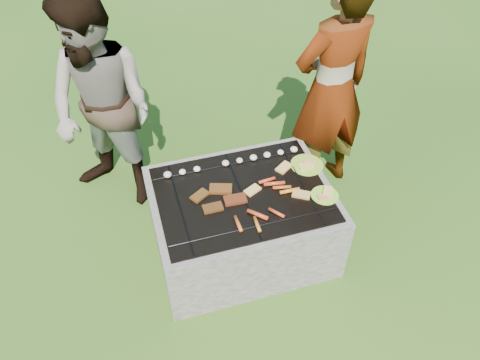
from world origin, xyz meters
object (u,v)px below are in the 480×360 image
(cook, at_px, (331,89))
(bystander, at_px, (103,110))
(fire_pit, at_px, (242,224))
(plate_near, at_px, (325,195))
(plate_far, at_px, (307,165))

(cook, bearing_deg, bystander, -20.42)
(bystander, bearing_deg, fire_pit, -3.36)
(plate_near, xyz_separation_m, cook, (0.34, 0.74, 0.36))
(plate_near, bearing_deg, fire_pit, 161.91)
(plate_near, bearing_deg, bystander, 142.76)
(cook, height_order, bystander, cook)
(plate_near, height_order, cook, cook)
(plate_near, bearing_deg, plate_far, 90.51)
(fire_pit, xyz_separation_m, plate_far, (0.56, 0.15, 0.33))
(plate_far, xyz_separation_m, cook, (0.34, 0.41, 0.36))
(cook, distance_m, bystander, 1.77)
(fire_pit, bearing_deg, plate_near, -18.09)
(fire_pit, xyz_separation_m, plate_near, (0.56, -0.18, 0.33))
(plate_near, height_order, bystander, bystander)
(plate_near, distance_m, cook, 0.89)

